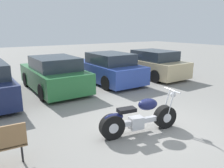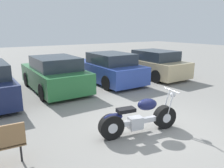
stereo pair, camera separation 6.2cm
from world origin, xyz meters
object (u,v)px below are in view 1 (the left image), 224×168
parked_car_green (54,75)px  parked_car_blue (108,69)px  parked_car_champagne (152,64)px  motorcycle (139,118)px

parked_car_green → parked_car_blue: (2.68, -0.08, 0.00)m
parked_car_blue → parked_car_champagne: bearing=-4.4°
parked_car_green → parked_car_champagne: size_ratio=1.00×
motorcycle → parked_car_champagne: parked_car_champagne is taller
parked_car_green → parked_car_champagne: 5.37m
parked_car_blue → parked_car_champagne: 2.69m
parked_car_green → parked_car_champagne: (5.36, -0.28, 0.00)m
parked_car_blue → parked_car_champagne: (2.68, -0.21, 0.00)m
motorcycle → parked_car_blue: bearing=65.5°
motorcycle → parked_car_blue: parked_car_blue is taller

